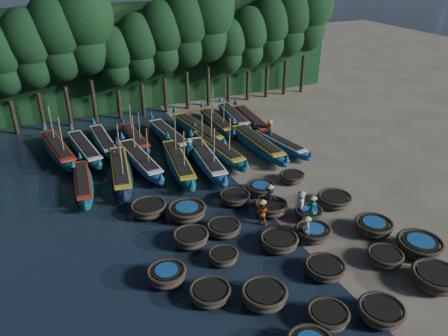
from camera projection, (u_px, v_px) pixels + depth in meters
name	position (u px, v px, depth m)	size (l,w,h in m)	color
ground	(264.00, 209.00, 27.67)	(120.00, 120.00, 0.00)	gray
foliage_wall	(152.00, 55.00, 44.39)	(40.00, 3.00, 10.00)	black
coracle_2	(328.00, 316.00, 19.12)	(1.90, 1.90, 0.71)	#4E3F30
coracle_3	(381.00, 312.00, 19.29)	(2.11, 2.11, 0.74)	#4E3F30
coracle_4	(436.00, 278.00, 21.20)	(2.63, 2.63, 0.83)	#4E3F30
coracle_5	(210.00, 293.00, 20.41)	(2.12, 2.12, 0.66)	#4E3F30
coracle_6	(264.00, 296.00, 20.14)	(2.32, 2.32, 0.81)	#4E3F30
coracle_7	(325.00, 269.00, 21.95)	(2.49, 2.49, 0.68)	#4E3F30
coracle_8	(385.00, 257.00, 22.76)	(1.90, 1.90, 0.68)	#4E3F30
coracle_9	(419.00, 246.00, 23.47)	(2.99, 2.99, 0.84)	#4E3F30
coracle_10	(167.00, 275.00, 21.41)	(2.27, 2.27, 0.80)	#4E3F30
coracle_11	(223.00, 257.00, 22.82)	(1.61, 1.61, 0.64)	#4E3F30
coracle_12	(279.00, 242.00, 23.90)	(2.14, 2.14, 0.74)	#4E3F30
coracle_13	(313.00, 232.00, 24.68)	(2.07, 2.07, 0.71)	#4E3F30
coracle_14	(373.00, 226.00, 25.18)	(2.38, 2.38, 0.75)	#4E3F30
coracle_15	(191.00, 238.00, 24.17)	(2.21, 2.21, 0.76)	#4E3F30
coracle_16	(224.00, 228.00, 25.12)	(2.40, 2.40, 0.65)	#4E3F30
coracle_17	(271.00, 207.00, 26.92)	(2.36, 2.36, 0.82)	#4E3F30
coracle_18	(309.00, 214.00, 26.47)	(1.76, 1.76, 0.66)	#4E3F30
coracle_19	(334.00, 200.00, 27.82)	(2.19, 2.19, 0.74)	#4E3F30
coracle_20	(149.00, 209.00, 26.82)	(2.75, 2.75, 0.81)	#4E3F30
coracle_21	(187.00, 211.00, 26.50)	(2.45, 2.45, 0.84)	#4E3F30
coracle_22	(235.00, 197.00, 28.16)	(2.41, 2.41, 0.68)	#4E3F30
coracle_23	(261.00, 188.00, 29.20)	(2.35, 2.35, 0.67)	#4E3F30
coracle_24	(292.00, 177.00, 30.64)	(1.86, 1.86, 0.66)	#4E3F30
long_boat_1	(83.00, 183.00, 29.63)	(2.03, 7.42, 1.31)	#0E4250
long_boat_2	(121.00, 171.00, 31.01)	(2.90, 8.69, 3.74)	#0E2036
long_boat_3	(140.00, 160.00, 32.59)	(2.28, 8.65, 3.69)	navy
long_boat_4	(179.00, 163.00, 32.12)	(2.66, 8.81, 3.77)	#0E4250
long_boat_5	(206.00, 160.00, 32.66)	(2.36, 8.83, 3.77)	navy
long_boat_6	(218.00, 149.00, 34.35)	(2.21, 8.77, 3.74)	#0E4250
long_boat_7	(257.00, 144.00, 35.22)	(1.68, 9.07, 1.60)	navy
long_boat_8	(280.00, 144.00, 35.56)	(2.29, 7.23, 1.28)	navy
long_boat_9	(58.00, 150.00, 34.25)	(2.75, 8.83, 3.78)	#0E4250
long_boat_10	(85.00, 149.00, 34.47)	(2.36, 8.35, 1.48)	#0E4250
long_boat_11	(104.00, 141.00, 35.90)	(1.57, 7.85, 1.38)	#0E4250
long_boat_12	(135.00, 138.00, 36.55)	(1.60, 7.42, 3.16)	#0E2036
long_boat_13	(169.00, 136.00, 36.82)	(2.15, 8.41, 1.48)	navy
long_boat_14	(197.00, 130.00, 37.86)	(2.71, 9.16, 1.62)	#0E4250
long_boat_15	(217.00, 122.00, 39.80)	(1.56, 7.84, 3.33)	navy
long_boat_16	(234.00, 117.00, 41.02)	(2.23, 8.15, 1.44)	#0E4250
long_boat_17	(251.00, 121.00, 39.95)	(2.29, 8.56, 1.51)	#0E2036
fisherman_0	(301.00, 203.00, 26.68)	(0.78, 0.91, 1.78)	silver
fisherman_1	(312.00, 208.00, 25.92)	(0.74, 0.74, 1.94)	#1B6573
fisherman_2	(262.00, 212.00, 25.81)	(0.97, 0.95, 1.78)	#B35017
fisherman_3	(270.00, 197.00, 27.26)	(1.22, 1.17, 1.87)	black
fisherman_4	(306.00, 229.00, 24.20)	(0.65, 1.01, 1.80)	silver
fisherman_5	(189.00, 150.00, 33.54)	(1.65, 0.98, 1.90)	#1B6573
fisherman_6	(270.00, 129.00, 37.27)	(0.63, 0.87, 1.85)	#B35017
tree_1	(0.00, 59.00, 35.67)	(4.09, 4.09, 9.65)	black
tree_2	(29.00, 48.00, 36.22)	(4.51, 4.51, 10.63)	black
tree_3	(57.00, 37.00, 36.78)	(4.92, 4.92, 11.60)	black
tree_4	(83.00, 27.00, 37.34)	(5.34, 5.34, 12.58)	black
tree_5	(114.00, 56.00, 39.43)	(3.68, 3.68, 8.68)	black
tree_6	(138.00, 47.00, 39.99)	(4.09, 4.09, 9.65)	black
tree_7	(162.00, 37.00, 40.54)	(4.51, 4.51, 10.63)	black
tree_8	(185.00, 28.00, 41.10)	(4.92, 4.92, 11.60)	black
tree_9	(207.00, 19.00, 41.66)	(5.34, 5.34, 12.58)	black
tree_10	(229.00, 45.00, 43.75)	(3.68, 3.68, 8.68)	black
tree_11	(249.00, 37.00, 44.31)	(4.09, 4.09, 9.65)	black
tree_12	(269.00, 28.00, 44.87)	(4.51, 4.51, 10.63)	black
tree_13	(288.00, 20.00, 45.42)	(4.92, 4.92, 11.60)	black
tree_14	(307.00, 12.00, 45.98)	(5.34, 5.34, 12.58)	black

